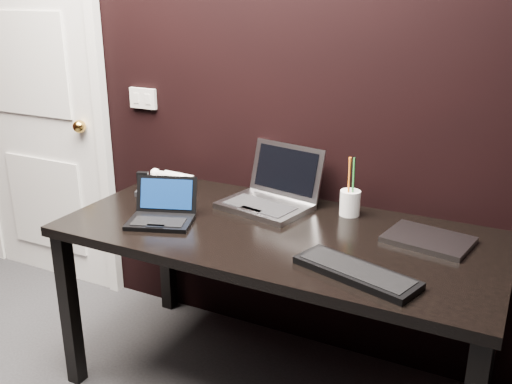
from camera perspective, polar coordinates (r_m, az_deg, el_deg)
The scene contains 11 objects.
wall_back at distance 2.56m, azimuth -0.03°, elevation 12.27°, with size 4.00×4.00×0.00m, color black.
door at distance 3.41m, azimuth -21.13°, elevation 8.41°, with size 0.99×0.10×2.14m.
wall_switch at distance 2.91m, azimuth -11.23°, elevation 9.17°, with size 0.15×0.02×0.10m.
desk at distance 2.26m, azimuth 2.17°, elevation -5.59°, with size 1.70×0.80×0.74m.
netbook at distance 2.33m, azimuth -9.38°, elevation -2.14°, with size 0.31×0.30×0.16m.
silver_laptop at distance 2.45m, azimuth 1.45°, elevation -0.40°, with size 0.42×0.39×0.25m.
ext_keyboard at distance 1.91m, azimuth 9.99°, elevation -7.89°, with size 0.44×0.26×0.03m.
closed_laptop at distance 2.21m, azimuth 16.86°, elevation -4.57°, with size 0.33×0.26×0.02m.
desk_phone at distance 2.69m, azimuth -8.61°, elevation 0.98°, with size 0.21×0.17×0.10m.
mobile_phone at distance 2.65m, azimuth -11.23°, elevation 0.55°, with size 0.07×0.07×0.11m.
pen_cup at distance 2.39m, azimuth 9.38°, elevation -0.97°, with size 0.09×0.09×0.25m.
Camera 1 is at (1.15, -0.47, 1.62)m, focal length 40.00 mm.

